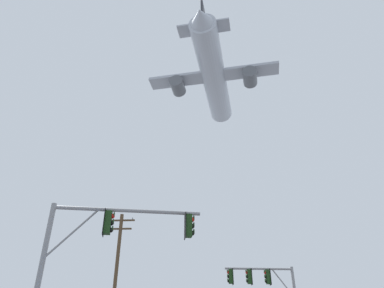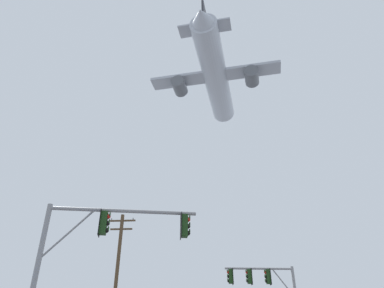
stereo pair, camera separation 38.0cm
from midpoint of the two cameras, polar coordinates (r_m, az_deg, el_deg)
signal_pole_near at (r=14.40m, az=-15.02°, el=-15.22°), size 5.84×1.28×6.01m
signal_pole_far at (r=25.81m, az=11.58°, el=-21.79°), size 4.71×0.78×5.84m
utility_pole at (r=29.21m, az=-12.64°, el=-20.36°), size 2.20×0.28×10.57m
airplane at (r=57.65m, az=3.29°, el=10.87°), size 20.58×26.64×7.25m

